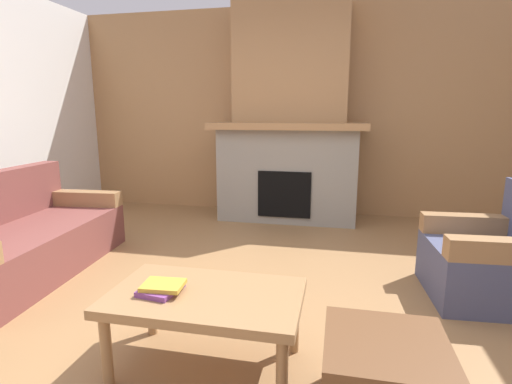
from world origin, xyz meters
name	(u,v)px	position (x,y,z in m)	size (l,w,h in m)	color
ground	(237,316)	(0.00, 0.00, 0.00)	(9.00, 9.00, 0.00)	olive
wall_back_wood_panel	(293,113)	(0.00, 3.00, 1.35)	(6.00, 0.12, 2.70)	#A87A4C
fireplace	(289,128)	(0.00, 2.62, 1.16)	(1.90, 0.82, 2.70)	gray
couch	(21,240)	(-1.98, 0.34, 0.29)	(0.98, 1.86, 0.85)	brown
armchair	(492,260)	(1.75, 0.65, 0.29)	(0.80, 0.80, 0.85)	#474C6B
coffee_table	(206,302)	(-0.02, -0.55, 0.38)	(1.00, 0.60, 0.43)	#997047
ottoman	(384,383)	(0.86, -0.77, 0.20)	(0.52, 0.52, 0.40)	brown
book_stack_near_edge	(162,288)	(-0.24, -0.59, 0.45)	(0.23, 0.23, 0.05)	#7A3D84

